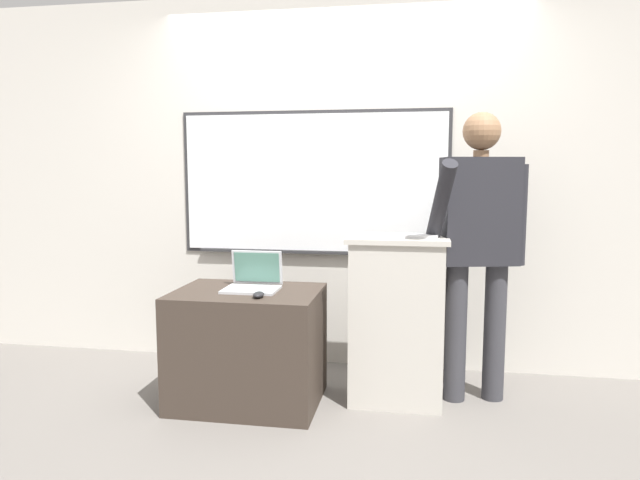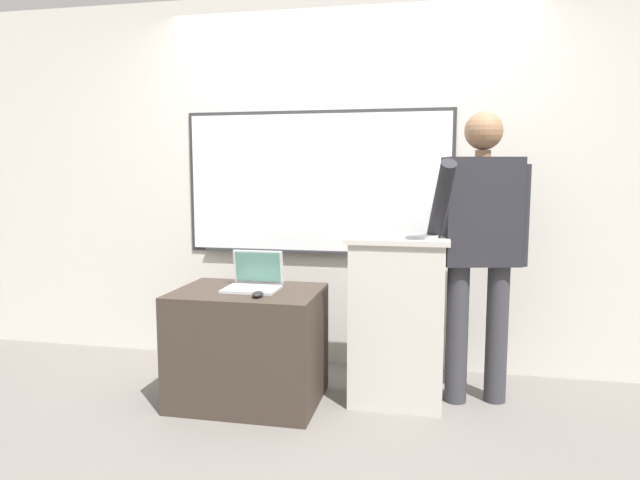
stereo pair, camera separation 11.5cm
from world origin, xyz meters
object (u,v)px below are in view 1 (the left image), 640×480
object	(u,v)px
computer_mouse_by_laptop	(259,295)
person_presenter	(478,236)
laptop	(254,280)
lectern_podium	(397,319)
side_desk	(248,347)
wireless_keyboard	(398,236)

from	to	relation	value
computer_mouse_by_laptop	person_presenter	bearing A→B (deg)	19.82
laptop	lectern_podium	bearing A→B (deg)	8.04
lectern_podium	person_presenter	xyz separation A→B (m)	(0.47, 0.09, 0.50)
side_desk	person_presenter	xyz separation A→B (m)	(1.35, 0.27, 0.67)
lectern_podium	person_presenter	distance (m)	0.70
side_desk	person_presenter	bearing A→B (deg)	11.24
lectern_podium	computer_mouse_by_laptop	size ratio (longest dim) A/B	10.07
laptop	wireless_keyboard	world-z (taller)	wireless_keyboard
computer_mouse_by_laptop	wireless_keyboard	bearing A→B (deg)	21.50
laptop	wireless_keyboard	size ratio (longest dim) A/B	0.71
lectern_podium	wireless_keyboard	bearing A→B (deg)	-87.88
side_desk	wireless_keyboard	world-z (taller)	wireless_keyboard
lectern_podium	laptop	bearing A→B (deg)	-171.96
side_desk	laptop	xyz separation A→B (m)	(0.03, 0.06, 0.40)
lectern_podium	side_desk	bearing A→B (deg)	-168.63
person_presenter	wireless_keyboard	xyz separation A→B (m)	(-0.47, -0.14, 0.01)
lectern_podium	laptop	world-z (taller)	lectern_podium
computer_mouse_by_laptop	laptop	bearing A→B (deg)	112.29
laptop	computer_mouse_by_laptop	world-z (taller)	laptop
side_desk	wireless_keyboard	distance (m)	1.11
side_desk	wireless_keyboard	xyz separation A→B (m)	(0.88, 0.12, 0.67)
wireless_keyboard	computer_mouse_by_laptop	bearing A→B (deg)	-158.50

